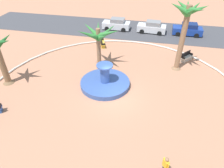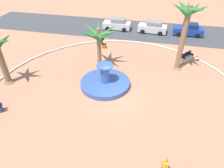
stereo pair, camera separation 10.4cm
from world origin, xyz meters
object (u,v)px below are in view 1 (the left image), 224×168
at_px(palm_tree_by_curb, 98,37).
at_px(parked_car_leftmost, 116,24).
at_px(fountain, 105,83).
at_px(person_cyclist_helmet, 165,166).
at_px(bench_east, 186,58).
at_px(parked_car_third, 188,30).
at_px(bench_north, 102,44).
at_px(palm_tree_near_fountain, 186,22).
at_px(parked_car_second, 152,27).

bearing_deg(palm_tree_by_curb, parked_car_leftmost, 91.19).
distance_m(fountain, person_cyclist_helmet, 9.63).
xyz_separation_m(bench_east, parked_car_third, (0.67, 7.69, 0.43)).
bearing_deg(bench_north, palm_tree_near_fountain, -21.84).
bearing_deg(bench_east, palm_tree_by_curb, -161.83).
height_order(parked_car_leftmost, parked_car_third, same).
distance_m(palm_tree_by_curb, person_cyclist_helmet, 13.53).
bearing_deg(palm_tree_near_fountain, palm_tree_by_curb, -172.73).
bearing_deg(parked_car_leftmost, person_cyclist_helmet, -72.10).
relative_size(bench_north, parked_car_second, 0.41).
bearing_deg(parked_car_leftmost, bench_east, -38.82).
relative_size(parked_car_leftmost, parked_car_third, 1.00).
height_order(palm_tree_by_curb, bench_north, palm_tree_by_curb).
height_order(parked_car_leftmost, parked_car_second, same).
bearing_deg(parked_car_second, palm_tree_by_curb, -115.33).
xyz_separation_m(bench_north, parked_car_third, (10.81, 6.09, 0.43)).
distance_m(fountain, bench_east, 10.18).
bearing_deg(person_cyclist_helmet, parked_car_second, 94.99).
height_order(fountain, palm_tree_by_curb, palm_tree_by_curb).
relative_size(bench_east, bench_north, 0.93).
distance_m(bench_east, person_cyclist_helmet, 14.65).
bearing_deg(palm_tree_by_curb, palm_tree_near_fountain, 7.27).
height_order(bench_east, parked_car_second, parked_car_second).
distance_m(fountain, palm_tree_by_curb, 4.78).
xyz_separation_m(bench_east, parked_car_second, (-4.29, 7.51, 0.43)).
relative_size(palm_tree_by_curb, person_cyclist_helmet, 2.71).
bearing_deg(person_cyclist_helmet, palm_tree_near_fountain, 84.38).
bearing_deg(palm_tree_by_curb, parked_car_second, 64.67).
height_order(parked_car_second, parked_car_third, same).
relative_size(fountain, parked_car_leftmost, 1.15).
bearing_deg(bench_east, person_cyclist_helmet, -99.35).
bearing_deg(parked_car_second, palm_tree_near_fountain, -71.74).
distance_m(fountain, parked_car_second, 14.47).
height_order(palm_tree_near_fountain, parked_car_leftmost, palm_tree_near_fountain).
xyz_separation_m(fountain, person_cyclist_helmet, (5.44, -7.92, 0.59)).
xyz_separation_m(bench_north, person_cyclist_helmet, (7.76, -16.03, 0.56)).
relative_size(fountain, parked_car_second, 1.12).
relative_size(parked_car_second, parked_car_third, 1.02).
distance_m(parked_car_leftmost, parked_car_second, 5.22).
distance_m(palm_tree_near_fountain, bench_north, 10.74).
height_order(palm_tree_near_fountain, parked_car_third, palm_tree_near_fountain).
distance_m(bench_north, person_cyclist_helmet, 17.82).
height_order(bench_east, parked_car_leftmost, parked_car_leftmost).
bearing_deg(palm_tree_by_curb, parked_car_third, 47.15).
distance_m(palm_tree_by_curb, parked_car_third, 14.85).
relative_size(palm_tree_near_fountain, parked_car_leftmost, 1.70).
bearing_deg(parked_car_leftmost, palm_tree_by_curb, -88.81).
distance_m(fountain, bench_north, 8.43).
bearing_deg(palm_tree_by_curb, fountain, -66.98).
relative_size(bench_east, parked_car_second, 0.38).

